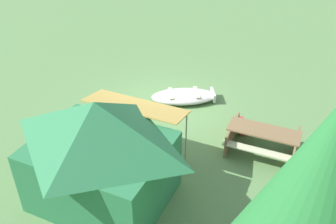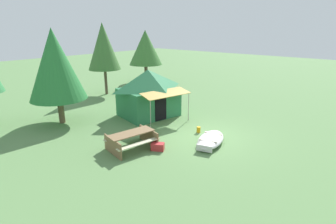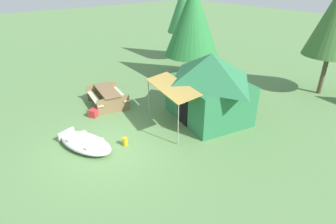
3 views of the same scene
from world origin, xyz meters
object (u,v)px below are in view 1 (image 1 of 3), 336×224
(picnic_table, at_px, (263,138))
(cooler_box, at_px, (241,126))
(fuel_can, at_px, (156,112))
(pine_tree_side, at_px, (313,220))
(canvas_cabin_tent, at_px, (100,151))
(beached_rowboat, at_px, (184,96))

(picnic_table, xyz_separation_m, cooler_box, (0.62, -0.95, -0.31))
(fuel_can, bearing_deg, pine_tree_side, 119.26)
(canvas_cabin_tent, distance_m, cooler_box, 4.92)
(fuel_can, xyz_separation_m, pine_tree_side, (-3.67, 6.54, 3.03))
(picnic_table, xyz_separation_m, pine_tree_side, (-0.25, 5.39, 2.71))
(canvas_cabin_tent, height_order, cooler_box, canvas_cabin_tent)
(picnic_table, relative_size, fuel_can, 7.45)
(canvas_cabin_tent, distance_m, pine_tree_side, 5.16)
(cooler_box, xyz_separation_m, fuel_can, (2.79, -0.21, -0.01))
(beached_rowboat, bearing_deg, picnic_table, 139.17)
(picnic_table, relative_size, cooler_box, 4.04)
(canvas_cabin_tent, relative_size, pine_tree_side, 0.81)
(picnic_table, xyz_separation_m, fuel_can, (3.41, -1.16, -0.32))
(beached_rowboat, distance_m, canvas_cabin_tent, 5.21)
(fuel_can, bearing_deg, beached_rowboat, -122.67)
(canvas_cabin_tent, xyz_separation_m, fuel_can, (-0.33, -3.79, -1.27))
(picnic_table, bearing_deg, beached_rowboat, -40.83)
(picnic_table, distance_m, cooler_box, 1.18)
(beached_rowboat, xyz_separation_m, picnic_table, (-2.67, 2.31, 0.28))
(beached_rowboat, relative_size, pine_tree_side, 0.49)
(canvas_cabin_tent, distance_m, fuel_can, 4.01)
(picnic_table, bearing_deg, pine_tree_side, 92.69)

